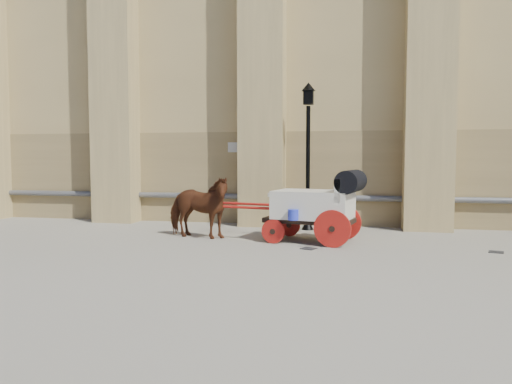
# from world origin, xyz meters

# --- Properties ---
(ground) EXTENTS (90.00, 90.00, 0.00)m
(ground) POSITION_xyz_m (0.00, 0.00, 0.00)
(ground) COLOR #6F695C
(ground) RESTS_ON ground
(horse) EXTENTS (2.12, 1.28, 1.67)m
(horse) POSITION_xyz_m (-2.24, 0.85, 0.84)
(horse) COLOR brown
(horse) RESTS_ON ground
(carriage) EXTENTS (4.39, 1.94, 1.86)m
(carriage) POSITION_xyz_m (0.99, 0.85, 1.00)
(carriage) COLOR black
(carriage) RESTS_ON ground
(street_lamp) EXTENTS (0.41, 0.41, 4.38)m
(street_lamp) POSITION_xyz_m (0.50, 3.00, 2.34)
(street_lamp) COLOR black
(street_lamp) RESTS_ON ground
(drain_grate_near) EXTENTS (0.42, 0.42, 0.01)m
(drain_grate_near) POSITION_xyz_m (0.84, -0.12, 0.01)
(drain_grate_near) COLOR black
(drain_grate_near) RESTS_ON ground
(drain_grate_far) EXTENTS (0.40, 0.40, 0.01)m
(drain_grate_far) POSITION_xyz_m (5.11, 0.29, 0.01)
(drain_grate_far) COLOR black
(drain_grate_far) RESTS_ON ground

